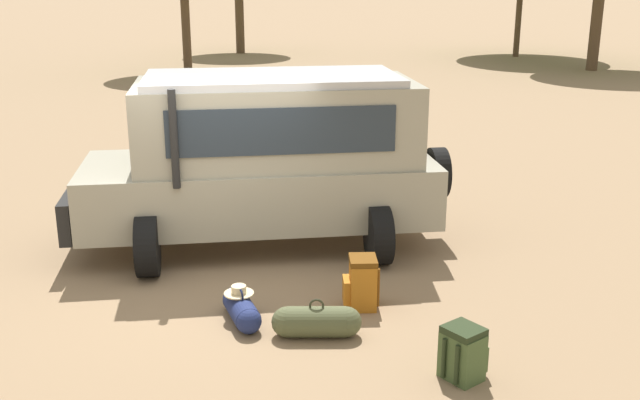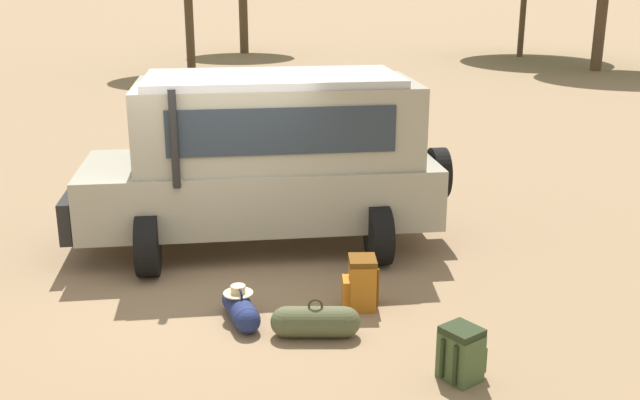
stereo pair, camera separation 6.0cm
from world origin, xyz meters
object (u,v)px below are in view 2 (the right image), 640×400
Objects in this scene: backpack_beside_front_wheel at (361,283)px; duffel_bag_low_black_case at (241,308)px; backpack_cluster_center at (462,354)px; safari_vehicle at (268,157)px; duffel_bag_soft_canvas at (315,322)px.

backpack_beside_front_wheel is 1.43m from duffel_bag_low_black_case.
backpack_cluster_center is at bearing -29.51° from duffel_bag_low_black_case.
backpack_beside_front_wheel is 0.71× the size of duffel_bag_low_black_case.
safari_vehicle is 6.29× the size of duffel_bag_low_black_case.
duffel_bag_soft_canvas is (-1.40, 0.89, -0.10)m from backpack_cluster_center.
duffel_bag_soft_canvas reaches higher than duffel_bag_low_black_case.
backpack_cluster_center is at bearing -62.07° from backpack_beside_front_wheel.
safari_vehicle is 4.43m from backpack_cluster_center.
safari_vehicle is 5.58× the size of duffel_bag_soft_canvas.
safari_vehicle is at bearing 85.67° from duffel_bag_low_black_case.
backpack_cluster_center is 0.56× the size of duffel_bag_soft_canvas.
backpack_beside_front_wheel reaches higher than duffel_bag_low_black_case.
safari_vehicle is 9.97× the size of backpack_cluster_center.
duffel_bag_soft_canvas is at bearing -24.14° from duffel_bag_low_black_case.
duffel_bag_low_black_case is (-0.19, -2.52, -1.14)m from safari_vehicle.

